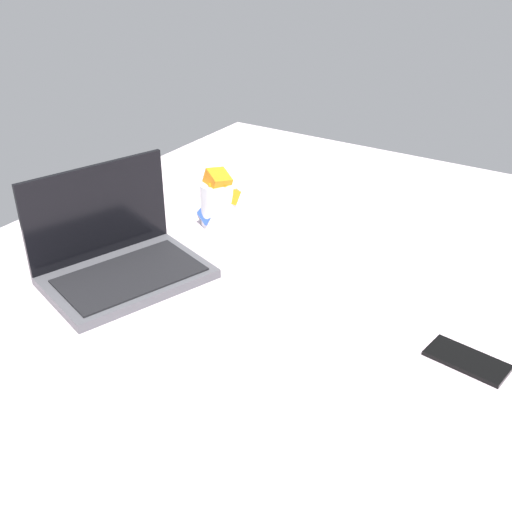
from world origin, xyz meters
The scene contains 4 objects.
bed_mattress centered at (0.00, 0.00, 9.00)cm, with size 180.00×140.00×18.00cm, color silver.
laptop centered at (-17.94, 28.05, 22.41)cm, with size 38.61×32.32×23.00cm.
snack_cup centered at (14.62, 24.86, 24.37)cm, with size 10.06×10.33×15.09cm.
cell_phone centered at (-7.12, -44.23, 18.40)cm, with size 6.80×14.00×0.80cm, color black.
Camera 1 is at (-98.67, -58.47, 86.79)cm, focal length 42.88 mm.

